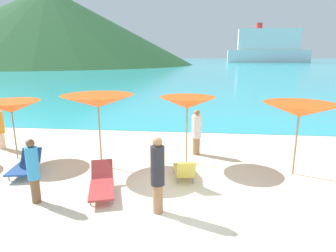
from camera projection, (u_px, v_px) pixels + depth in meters
The scene contains 14 objects.
ground_plane at pixel (193, 122), 16.48m from camera, with size 50.00×100.00×0.30m, color beige.
ocean_water at pixel (199, 61), 226.06m from camera, with size 650.00×440.00×0.02m, color #2DADBC.
headland_hill at pixel (51, 27), 118.08m from camera, with size 117.72×117.72×30.37m, color #235128.
umbrella_1 at pixel (11, 107), 9.69m from camera, with size 2.02×2.02×2.04m.
umbrella_2 at pixel (98, 101), 8.95m from camera, with size 2.39×2.39×2.35m.
umbrella_3 at pixel (187, 103), 9.32m from camera, with size 1.87×1.87×2.24m.
umbrella_4 at pixel (300, 110), 8.34m from camera, with size 2.24×2.24×2.20m.
lounge_chair_3 at pixel (102, 183), 7.53m from camera, with size 1.06×1.75×0.66m.
lounge_chair_4 at pixel (184, 170), 8.25m from camera, with size 0.73×1.38×0.78m.
lounge_chair_5 at pixel (25, 164), 8.80m from camera, with size 0.86×1.50×0.63m.
beachgoer_1 at pixel (33, 169), 6.91m from camera, with size 0.29×0.29×1.62m.
beachgoer_2 at pixel (158, 173), 6.42m from camera, with size 0.32×0.32×1.82m.
beachgoer_3 at pixel (196, 131), 10.38m from camera, with size 0.36×0.36×1.66m.
cruise_ship at pixel (268, 48), 154.79m from camera, with size 42.85×11.86×20.62m.
Camera 1 is at (0.25, -6.13, 3.52)m, focal length 30.67 mm.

